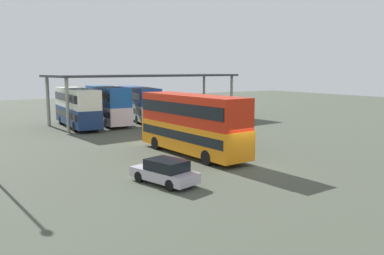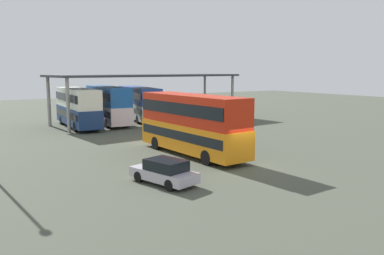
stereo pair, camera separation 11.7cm
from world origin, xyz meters
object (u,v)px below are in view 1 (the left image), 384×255
(double_decker_near_canopy, at_px, (77,106))
(parked_hatchback, at_px, (165,172))
(double_decker_main, at_px, (192,122))
(double_decker_mid_row, at_px, (107,104))
(double_decker_far_right, at_px, (138,102))

(double_decker_near_canopy, bearing_deg, parked_hatchback, 176.78)
(parked_hatchback, bearing_deg, double_decker_near_canopy, -20.93)
(double_decker_main, xyz_separation_m, double_decker_mid_row, (0.79, 19.31, -0.05))
(double_decker_mid_row, height_order, double_decker_far_right, double_decker_mid_row)
(double_decker_main, height_order, double_decker_far_right, double_decker_main)
(parked_hatchback, bearing_deg, double_decker_far_right, -37.30)
(double_decker_near_canopy, distance_m, double_decker_mid_row, 3.83)
(double_decker_near_canopy, bearing_deg, double_decker_far_right, -70.87)
(double_decker_main, relative_size, double_decker_near_canopy, 1.00)
(double_decker_mid_row, bearing_deg, double_decker_main, -178.27)
(double_decker_main, distance_m, parked_hatchback, 7.80)
(parked_hatchback, xyz_separation_m, double_decker_far_right, (10.59, 26.40, 1.55))
(parked_hatchback, distance_m, double_decker_far_right, 28.49)
(parked_hatchback, height_order, double_decker_far_right, double_decker_far_right)
(double_decker_main, relative_size, parked_hatchback, 2.49)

